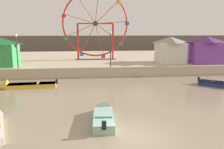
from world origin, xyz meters
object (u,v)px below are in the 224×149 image
(ferris_wheel_red_frame, at_px, (95,25))
(carnival_booth_white_ticket, at_px, (170,49))
(promenade_lamp_near, at_px, (17,46))
(carnival_booth_purple_stall, at_px, (206,49))
(carnival_booth_green_kiosk, at_px, (0,51))
(promenade_lamp_far, at_px, (111,44))
(motorboat_mustard_yellow, at_px, (19,86))
(motorboat_seafoam, at_px, (103,115))

(ferris_wheel_red_frame, xyz_separation_m, carnival_booth_white_ticket, (9.89, -4.64, -3.32))
(ferris_wheel_red_frame, height_order, promenade_lamp_near, ferris_wheel_red_frame)
(carnival_booth_purple_stall, bearing_deg, carnival_booth_green_kiosk, -175.89)
(ferris_wheel_red_frame, height_order, promenade_lamp_far, ferris_wheel_red_frame)
(ferris_wheel_red_frame, relative_size, carnival_booth_purple_stall, 2.27)
(ferris_wheel_red_frame, bearing_deg, promenade_lamp_far, -79.79)
(carnival_booth_white_ticket, bearing_deg, carnival_booth_purple_stall, -12.10)
(promenade_lamp_near, bearing_deg, motorboat_mustard_yellow, -74.75)
(ferris_wheel_red_frame, relative_size, promenade_lamp_near, 2.60)
(motorboat_seafoam, xyz_separation_m, carnival_booth_green_kiosk, (-11.26, 15.89, 2.75))
(motorboat_mustard_yellow, bearing_deg, promenade_lamp_far, -158.68)
(motorboat_mustard_yellow, xyz_separation_m, promenade_lamp_far, (9.42, 4.59, 3.73))
(motorboat_seafoam, relative_size, ferris_wheel_red_frame, 0.44)
(carnival_booth_white_ticket, relative_size, carnival_booth_purple_stall, 0.93)
(motorboat_seafoam, height_order, carnival_booth_green_kiosk, carnival_booth_green_kiosk)
(carnival_booth_white_ticket, bearing_deg, carnival_booth_green_kiosk, -173.13)
(ferris_wheel_red_frame, height_order, carnival_booth_green_kiosk, ferris_wheel_red_frame)
(carnival_booth_purple_stall, xyz_separation_m, promenade_lamp_near, (-23.60, -1.72, 0.71))
(motorboat_mustard_yellow, distance_m, carnival_booth_white_ticket, 19.72)
(ferris_wheel_red_frame, xyz_separation_m, carnival_booth_green_kiosk, (-11.83, -5.74, -3.32))
(carnival_booth_green_kiosk, distance_m, promenade_lamp_far, 13.43)
(carnival_booth_green_kiosk, height_order, carnival_booth_purple_stall, carnival_booth_purple_stall)
(carnival_booth_green_kiosk, bearing_deg, ferris_wheel_red_frame, 30.98)
(motorboat_seafoam, xyz_separation_m, carnival_booth_white_ticket, (10.45, 16.99, 2.75))
(motorboat_seafoam, bearing_deg, promenade_lamp_near, 35.89)
(carnival_booth_purple_stall, bearing_deg, motorboat_mustard_yellow, -159.23)
(motorboat_mustard_yellow, height_order, carnival_booth_green_kiosk, carnival_booth_green_kiosk)
(motorboat_seafoam, relative_size, carnival_booth_green_kiosk, 0.98)
(motorboat_mustard_yellow, relative_size, carnival_booth_purple_stall, 1.33)
(motorboat_seafoam, distance_m, carnival_booth_purple_stall, 21.81)
(ferris_wheel_red_frame, distance_m, promenade_lamp_near, 12.31)
(carnival_booth_green_kiosk, bearing_deg, motorboat_mustard_yellow, -55.15)
(carnival_booth_purple_stall, bearing_deg, ferris_wheel_red_frame, 162.02)
(carnival_booth_purple_stall, relative_size, promenade_lamp_far, 1.07)
(carnival_booth_white_ticket, height_order, promenade_lamp_near, promenade_lamp_near)
(carnival_booth_green_kiosk, relative_size, promenade_lamp_far, 1.08)
(motorboat_seafoam, height_order, carnival_booth_purple_stall, carnival_booth_purple_stall)
(carnival_booth_purple_stall, height_order, promenade_lamp_far, promenade_lamp_far)
(carnival_booth_green_kiosk, bearing_deg, promenade_lamp_far, -3.88)
(motorboat_seafoam, height_order, promenade_lamp_far, promenade_lamp_far)
(ferris_wheel_red_frame, xyz_separation_m, carnival_booth_purple_stall, (14.29, -5.91, -3.28))
(motorboat_mustard_yellow, height_order, promenade_lamp_near, promenade_lamp_near)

